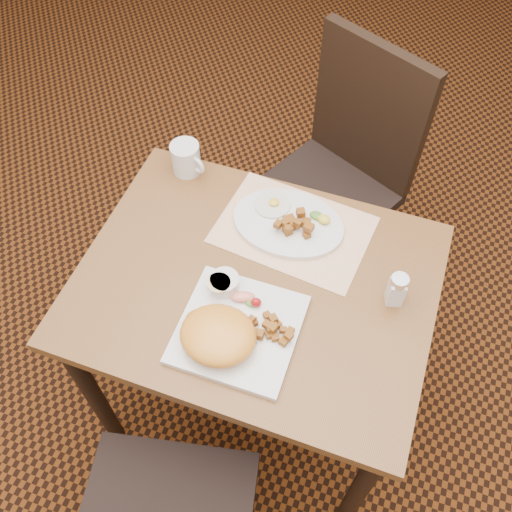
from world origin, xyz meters
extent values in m
plane|color=black|center=(0.00, 0.00, 0.00)|extent=(8.00, 8.00, 0.00)
cube|color=brown|center=(0.00, 0.00, 0.73)|extent=(0.90, 0.70, 0.03)
cylinder|color=black|center=(-0.40, -0.30, 0.36)|extent=(0.05, 0.05, 0.71)
cylinder|color=black|center=(0.40, -0.30, 0.36)|extent=(0.05, 0.05, 0.71)
cylinder|color=black|center=(-0.40, 0.30, 0.36)|extent=(0.05, 0.05, 0.71)
cylinder|color=black|center=(0.40, 0.30, 0.36)|extent=(0.05, 0.05, 0.71)
cylinder|color=black|center=(-0.25, -0.44, 0.21)|extent=(0.04, 0.04, 0.42)
cylinder|color=black|center=(0.11, -0.36, 0.21)|extent=(0.04, 0.04, 0.42)
cube|color=black|center=(0.04, 0.59, 0.45)|extent=(0.56, 0.56, 0.05)
cylinder|color=black|center=(0.28, 0.67, 0.21)|extent=(0.04, 0.04, 0.42)
cylinder|color=black|center=(0.13, 0.35, 0.21)|extent=(0.04, 0.04, 0.42)
cylinder|color=black|center=(-0.05, 0.82, 0.21)|extent=(0.04, 0.04, 0.42)
cylinder|color=black|center=(-0.20, 0.50, 0.21)|extent=(0.04, 0.04, 0.42)
cube|color=black|center=(0.12, 0.77, 0.72)|extent=(0.40, 0.21, 0.50)
cube|color=white|center=(0.04, 0.19, 0.75)|extent=(0.43, 0.32, 0.00)
cube|color=silver|center=(0.01, -0.15, 0.76)|extent=(0.28, 0.28, 0.02)
ellipsoid|color=orange|center=(-0.02, -0.20, 0.80)|extent=(0.18, 0.16, 0.07)
ellipsoid|color=orange|center=(0.00, -0.22, 0.78)|extent=(0.07, 0.06, 0.02)
ellipsoid|color=orange|center=(-0.08, -0.17, 0.78)|extent=(0.07, 0.06, 0.02)
cylinder|color=silver|center=(-0.06, -0.05, 0.79)|extent=(0.07, 0.07, 0.04)
cylinder|color=beige|center=(-0.07, -0.07, 0.80)|extent=(0.06, 0.06, 0.01)
ellipsoid|color=#387223|center=(0.02, -0.07, 0.77)|extent=(0.04, 0.03, 0.01)
ellipsoid|color=red|center=(0.03, -0.07, 0.78)|extent=(0.03, 0.03, 0.03)
ellipsoid|color=#F28C72|center=(-0.01, -0.07, 0.78)|extent=(0.07, 0.05, 0.02)
cylinder|color=white|center=(-0.04, 0.24, 0.77)|extent=(0.10, 0.10, 0.01)
ellipsoid|color=yellow|center=(-0.03, 0.24, 0.78)|extent=(0.03, 0.03, 0.01)
ellipsoid|color=#387223|center=(0.09, 0.24, 0.78)|extent=(0.04, 0.03, 0.01)
ellipsoid|color=yellow|center=(0.11, 0.23, 0.78)|extent=(0.04, 0.04, 0.02)
cube|color=white|center=(0.34, 0.06, 0.79)|extent=(0.05, 0.05, 0.08)
cylinder|color=silver|center=(0.34, 0.06, 0.84)|extent=(0.05, 0.05, 0.02)
cylinder|color=silver|center=(-0.32, 0.30, 0.80)|extent=(0.08, 0.08, 0.09)
torus|color=silver|center=(-0.28, 0.28, 0.80)|extent=(0.06, 0.03, 0.06)
cube|color=#965618|center=(0.06, -0.17, 0.77)|extent=(0.02, 0.02, 0.01)
cube|color=#965618|center=(0.06, -0.10, 0.77)|extent=(0.02, 0.02, 0.02)
cube|color=#965618|center=(0.10, -0.11, 0.77)|extent=(0.02, 0.02, 0.02)
cube|color=#965618|center=(0.07, -0.13, 0.79)|extent=(0.02, 0.02, 0.01)
cube|color=#965618|center=(0.13, -0.14, 0.79)|extent=(0.02, 0.02, 0.01)
cube|color=#965618|center=(0.09, -0.14, 0.79)|extent=(0.02, 0.02, 0.02)
cube|color=#965618|center=(0.09, -0.14, 0.77)|extent=(0.03, 0.03, 0.02)
cube|color=#965618|center=(0.04, -0.13, 0.79)|extent=(0.02, 0.02, 0.02)
cube|color=#965618|center=(0.09, -0.13, 0.77)|extent=(0.02, 0.02, 0.01)
cube|color=#965618|center=(0.12, -0.15, 0.77)|extent=(0.02, 0.02, 0.02)
cube|color=#965618|center=(0.04, -0.16, 0.77)|extent=(0.02, 0.02, 0.01)
cube|color=#965618|center=(0.08, -0.11, 0.79)|extent=(0.03, 0.03, 0.02)
cube|color=#965618|center=(0.09, -0.12, 0.77)|extent=(0.03, 0.03, 0.02)
cube|color=#965618|center=(0.10, -0.15, 0.77)|extent=(0.02, 0.02, 0.02)
cube|color=#965618|center=(0.13, -0.12, 0.77)|extent=(0.02, 0.02, 0.01)
cube|color=#965618|center=(0.04, -0.12, 0.77)|extent=(0.02, 0.02, 0.02)
cube|color=#965618|center=(0.07, -0.15, 0.77)|extent=(0.02, 0.02, 0.02)
cube|color=#965618|center=(0.09, -0.13, 0.79)|extent=(0.02, 0.02, 0.02)
cube|color=#965618|center=(0.06, -0.15, 0.78)|extent=(0.02, 0.02, 0.02)
cube|color=#965618|center=(0.11, -0.12, 0.77)|extent=(0.02, 0.02, 0.01)
cube|color=#965618|center=(0.08, -0.13, 0.77)|extent=(0.02, 0.02, 0.02)
cube|color=#965618|center=(0.09, -0.13, 0.79)|extent=(0.02, 0.02, 0.02)
cube|color=#965618|center=(0.02, 0.19, 0.78)|extent=(0.03, 0.03, 0.02)
cube|color=#965618|center=(0.09, 0.18, 0.80)|extent=(0.03, 0.03, 0.02)
cube|color=#965618|center=(0.03, 0.18, 0.78)|extent=(0.03, 0.03, 0.03)
cube|color=#965618|center=(0.05, 0.18, 0.80)|extent=(0.02, 0.02, 0.02)
cube|color=#965618|center=(0.05, 0.22, 0.80)|extent=(0.03, 0.03, 0.02)
cube|color=#965618|center=(0.02, 0.19, 0.78)|extent=(0.03, 0.03, 0.02)
cube|color=#965618|center=(0.03, 0.15, 0.80)|extent=(0.02, 0.02, 0.02)
cube|color=#965618|center=(0.03, 0.20, 0.78)|extent=(0.03, 0.03, 0.02)
cube|color=#965618|center=(0.04, 0.18, 0.78)|extent=(0.02, 0.02, 0.02)
cube|color=#965618|center=(0.01, 0.16, 0.79)|extent=(0.02, 0.02, 0.02)
cube|color=#965618|center=(0.02, 0.17, 0.80)|extent=(0.03, 0.03, 0.02)
cube|color=#965618|center=(0.07, 0.20, 0.78)|extent=(0.02, 0.02, 0.02)
cube|color=#965618|center=(0.03, 0.18, 0.78)|extent=(0.02, 0.02, 0.02)
cube|color=#965618|center=(0.08, 0.17, 0.78)|extent=(0.02, 0.02, 0.02)
cube|color=#965618|center=(0.03, 0.16, 0.78)|extent=(0.03, 0.03, 0.02)
camera|label=1|loc=(0.27, -0.74, 1.97)|focal=40.00mm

